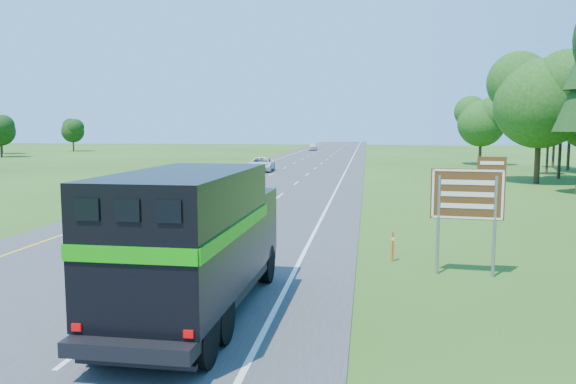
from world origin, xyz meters
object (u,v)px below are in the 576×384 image
(far_car, at_px, (313,147))
(exit_sign, at_px, (468,199))
(white_suv, at_px, (261,164))
(horse_truck, at_px, (195,239))

(far_car, relative_size, exit_sign, 1.14)
(white_suv, xyz_separation_m, exit_sign, (14.60, -41.25, 1.70))
(exit_sign, bearing_deg, far_car, 104.13)
(horse_truck, relative_size, exit_sign, 2.19)
(exit_sign, bearing_deg, white_suv, 115.23)
(horse_truck, bearing_deg, white_suv, 99.86)
(white_suv, height_order, far_car, white_suv)
(far_car, bearing_deg, white_suv, -93.85)
(white_suv, relative_size, exit_sign, 1.43)
(far_car, height_order, exit_sign, exit_sign)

